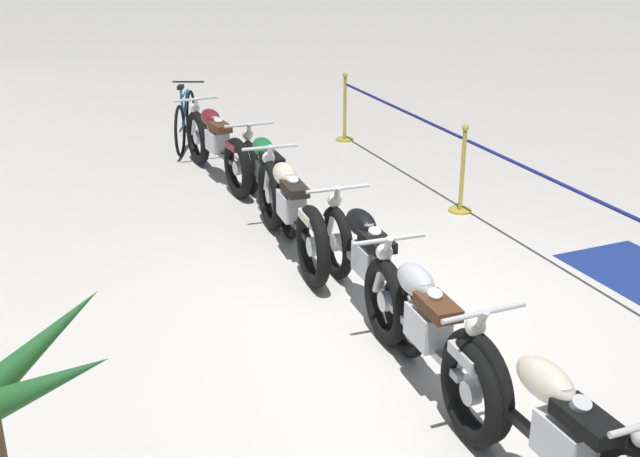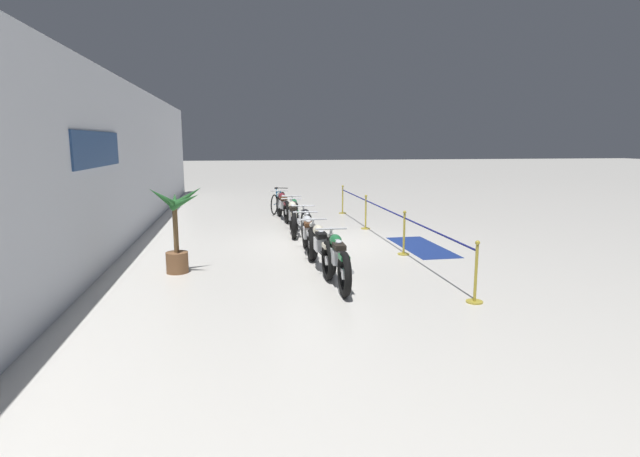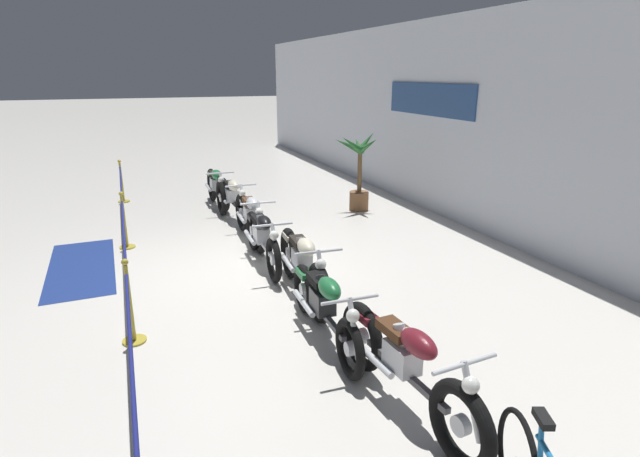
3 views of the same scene
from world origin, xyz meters
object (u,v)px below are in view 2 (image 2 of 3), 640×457
object	(u,v)px
potted_palm_left_of_row	(176,231)
stanchion_far_left	(401,222)
motorcycle_cream_1	(320,247)
stanchion_mid_right	(366,217)
stanchion_far_right	(343,204)
motorcycle_black_3	(306,226)
motorcycle_silver_2	(308,235)
stanchion_mid_left	(404,240)
motorcycle_green_5	(294,212)
floor_banner	(421,247)
motorcycle_green_0	(337,260)
bicycle	(278,202)
motorcycle_cream_4	(293,217)
motorcycle_maroon_6	(283,206)

from	to	relation	value
potted_palm_left_of_row	stanchion_far_left	world-z (taller)	potted_palm_left_of_row
motorcycle_cream_1	stanchion_mid_right	xyz separation A→B (m)	(4.63, -2.19, -0.12)
stanchion_far_left	stanchion_far_right	xyz separation A→B (m)	(6.74, -0.00, -0.38)
motorcycle_black_3	potted_palm_left_of_row	bearing A→B (deg)	130.51
motorcycle_silver_2	stanchion_mid_right	world-z (taller)	stanchion_mid_right
potted_palm_left_of_row	stanchion_mid_left	world-z (taller)	potted_palm_left_of_row
motorcycle_cream_1	stanchion_far_right	bearing A→B (deg)	-15.21
motorcycle_silver_2	motorcycle_green_5	xyz separation A→B (m)	(3.93, -0.11, -0.01)
stanchion_far_left	stanchion_mid_right	distance (m)	3.35
potted_palm_left_of_row	floor_banner	distance (m)	6.10
motorcycle_green_0	motorcycle_green_5	bearing A→B (deg)	0.46
motorcycle_cream_1	bicycle	bearing A→B (deg)	1.09
stanchion_mid_left	stanchion_far_right	xyz separation A→B (m)	(7.01, 0.00, 0.00)
motorcycle_silver_2	potted_palm_left_of_row	world-z (taller)	potted_palm_left_of_row
bicycle	stanchion_far_right	size ratio (longest dim) A/B	1.57
motorcycle_cream_4	potted_palm_left_of_row	xyz separation A→B (m)	(-4.01, 2.80, 0.40)
motorcycle_maroon_6	potted_palm_left_of_row	bearing A→B (deg)	157.67
motorcycle_green_0	motorcycle_cream_4	xyz separation A→B (m)	(5.41, 0.23, -0.01)
motorcycle_cream_1	motorcycle_maroon_6	size ratio (longest dim) A/B	1.05
potted_palm_left_of_row	stanchion_mid_right	distance (m)	6.78
floor_banner	motorcycle_cream_4	bearing A→B (deg)	50.20
motorcycle_green_5	stanchion_mid_right	bearing A→B (deg)	-110.89
stanchion_far_left	floor_banner	bearing A→B (deg)	-56.45
motorcycle_silver_2	motorcycle_black_3	distance (m)	1.25
stanchion_far_right	stanchion_mid_left	bearing A→B (deg)	180.00
bicycle	potted_palm_left_of_row	bearing A→B (deg)	161.96
stanchion_mid_left	motorcycle_black_3	bearing A→B (deg)	50.78
motorcycle_black_3	stanchion_far_left	xyz separation A→B (m)	(-1.45, -2.10, 0.27)
motorcycle_silver_2	bicycle	distance (m)	7.10
motorcycle_cream_1	stanchion_far_left	xyz separation A→B (m)	(1.30, -2.19, 0.26)
motorcycle_maroon_6	stanchion_mid_left	xyz separation A→B (m)	(-5.86, -2.34, -0.11)
motorcycle_silver_2	potted_palm_left_of_row	distance (m)	3.18
motorcycle_green_0	motorcycle_cream_4	size ratio (longest dim) A/B	0.95
motorcycle_black_3	stanchion_mid_right	size ratio (longest dim) A/B	2.14
motorcycle_cream_1	motorcycle_black_3	xyz separation A→B (m)	(2.75, -0.09, -0.02)
stanchion_mid_left	bicycle	bearing A→B (deg)	17.27
stanchion_mid_left	stanchion_mid_right	bearing A→B (deg)	0.00
motorcycle_cream_4	motorcycle_green_5	xyz separation A→B (m)	(1.24, -0.18, -0.03)
motorcycle_maroon_6	potted_palm_left_of_row	world-z (taller)	potted_palm_left_of_row
bicycle	stanchion_far_right	distance (m)	2.42
motorcycle_silver_2	stanchion_far_left	distance (m)	2.25
motorcycle_green_5	stanchion_mid_left	world-z (taller)	stanchion_mid_left
motorcycle_maroon_6	motorcycle_green_5	bearing A→B (deg)	-171.29
motorcycle_green_0	potted_palm_left_of_row	xyz separation A→B (m)	(1.41, 3.03, 0.39)
potted_palm_left_of_row	motorcycle_black_3	bearing A→B (deg)	-49.49
motorcycle_green_5	stanchion_far_right	bearing A→B (deg)	-39.03
motorcycle_green_0	floor_banner	world-z (taller)	motorcycle_green_0
motorcycle_cream_4	stanchion_mid_right	xyz separation A→B (m)	(0.44, -2.29, -0.12)
motorcycle_cream_4	floor_banner	bearing A→B (deg)	-128.52
motorcycle_maroon_6	motorcycle_green_0	bearing A→B (deg)	-178.04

